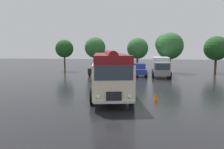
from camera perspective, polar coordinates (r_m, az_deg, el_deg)
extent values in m
plane|color=black|center=(17.91, 1.65, -4.88)|extent=(120.00, 120.00, 0.00)
cube|color=beige|center=(17.30, -0.64, 0.08)|extent=(4.32, 10.29, 2.10)
cube|color=maroon|center=(17.20, -0.64, 4.49)|extent=(4.09, 10.06, 0.56)
cylinder|color=maroon|center=(17.19, -0.64, 5.36)|extent=(2.36, 9.45, 0.60)
cube|color=#2D3842|center=(17.64, 3.42, 2.06)|extent=(1.53, 7.87, 0.84)
cube|color=#2D3842|center=(17.53, -4.82, 2.02)|extent=(1.53, 7.87, 0.84)
cube|color=maroon|center=(17.60, 3.44, 0.28)|extent=(1.56, 8.06, 0.12)
cube|color=maroon|center=(17.48, -4.80, 0.23)|extent=(1.56, 8.06, 0.12)
cube|color=#2D3842|center=(12.25, 0.48, 0.50)|extent=(2.17, 0.45, 0.88)
cube|color=black|center=(12.46, 0.48, -5.77)|extent=(0.90, 0.23, 0.56)
cube|color=silver|center=(12.52, 0.48, -7.27)|extent=(2.35, 0.54, 0.16)
sphere|color=white|center=(12.55, 4.61, -5.84)|extent=(0.22, 0.22, 0.22)
sphere|color=white|center=(12.43, -3.68, -5.96)|extent=(0.22, 0.22, 0.22)
cylinder|color=black|center=(14.54, 5.11, -5.40)|extent=(0.48, 1.13, 1.10)
cylinder|color=maroon|center=(14.54, 5.11, -5.40)|extent=(0.39, 0.44, 0.39)
cylinder|color=black|center=(14.40, -5.23, -5.53)|extent=(0.48, 1.13, 1.10)
cylinder|color=maroon|center=(14.40, -5.23, -5.53)|extent=(0.39, 0.44, 0.39)
cylinder|color=black|center=(20.40, 2.63, -1.89)|extent=(0.48, 1.13, 1.10)
cylinder|color=maroon|center=(20.40, 2.63, -1.89)|extent=(0.39, 0.44, 0.39)
cylinder|color=black|center=(20.30, -4.70, -1.95)|extent=(0.48, 1.13, 1.10)
cylinder|color=maroon|center=(20.30, -4.70, -1.95)|extent=(0.39, 0.44, 0.39)
cube|color=black|center=(30.63, -3.52, 1.21)|extent=(2.17, 4.37, 0.70)
cube|color=black|center=(30.72, -3.45, 2.48)|extent=(1.74, 2.34, 0.64)
cube|color=#2D3842|center=(30.50, -2.08, 2.45)|extent=(0.24, 1.92, 0.50)
cube|color=#2D3842|center=(30.95, -4.79, 2.50)|extent=(0.24, 1.92, 0.50)
cylinder|color=black|center=(29.17, -2.63, 0.25)|extent=(0.27, 0.66, 0.64)
cylinder|color=black|center=(29.72, -5.89, 0.34)|extent=(0.27, 0.66, 0.64)
cylinder|color=black|center=(31.66, -1.29, 0.76)|extent=(0.27, 0.66, 0.64)
cylinder|color=black|center=(32.17, -4.32, 0.84)|extent=(0.27, 0.66, 0.64)
cube|color=#144C28|center=(29.80, 1.77, 1.06)|extent=(2.29, 4.40, 0.70)
cube|color=#144C28|center=(29.89, 1.84, 2.37)|extent=(1.80, 2.38, 0.64)
cube|color=#2D3842|center=(29.72, 3.26, 2.34)|extent=(0.30, 1.92, 0.50)
cube|color=#2D3842|center=(30.08, 0.44, 2.40)|extent=(0.30, 1.92, 0.50)
cylinder|color=black|center=(28.38, 2.86, 0.06)|extent=(0.29, 0.66, 0.64)
cylinder|color=black|center=(28.82, -0.56, 0.17)|extent=(0.29, 0.66, 0.64)
cylinder|color=black|center=(30.91, 3.93, 0.60)|extent=(0.29, 0.66, 0.64)
cylinder|color=black|center=(31.31, 0.77, 0.69)|extent=(0.29, 0.66, 0.64)
cube|color=navy|center=(29.43, 7.14, 0.94)|extent=(1.89, 4.27, 0.70)
cube|color=navy|center=(29.52, 7.15, 2.27)|extent=(1.59, 2.25, 0.64)
cube|color=#2D3842|center=(29.56, 8.62, 2.25)|extent=(0.11, 1.93, 0.50)
cube|color=#2D3842|center=(29.50, 5.68, 2.28)|extent=(0.11, 1.93, 0.50)
cylinder|color=black|center=(28.22, 9.02, -0.05)|extent=(0.23, 0.65, 0.64)
cylinder|color=black|center=(28.15, 5.45, -0.01)|extent=(0.23, 0.65, 0.64)
cylinder|color=black|center=(30.80, 8.67, 0.52)|extent=(0.23, 0.65, 0.64)
cylinder|color=black|center=(30.74, 5.40, 0.55)|extent=(0.23, 0.65, 0.64)
cube|color=#B2B7BC|center=(30.21, 12.62, 2.47)|extent=(2.15, 4.02, 2.10)
cube|color=gray|center=(27.35, 12.93, 1.51)|extent=(1.96, 1.81, 1.60)
cube|color=#2D3842|center=(26.45, 13.06, 1.94)|extent=(1.70, 0.09, 0.72)
cylinder|color=black|center=(27.57, 15.04, -0.19)|extent=(0.27, 0.81, 0.80)
cylinder|color=black|center=(27.44, 10.71, -0.10)|extent=(0.27, 0.81, 0.80)
cylinder|color=black|center=(31.10, 14.41, 0.59)|extent=(0.27, 0.81, 0.80)
cylinder|color=black|center=(30.99, 10.58, 0.67)|extent=(0.27, 0.81, 0.80)
cylinder|color=#4C3823|center=(36.32, -12.24, 2.89)|extent=(0.24, 0.24, 2.56)
sphere|color=#1E4C1E|center=(36.25, -12.34, 6.62)|extent=(2.88, 2.88, 2.88)
sphere|color=#1E4C1E|center=(36.63, -12.61, 6.66)|extent=(1.63, 1.63, 1.63)
cylinder|color=#4C3823|center=(36.03, -4.39, 2.99)|extent=(0.30, 0.30, 2.55)
sphere|color=#2D662D|center=(35.96, -4.43, 7.04)|extent=(3.39, 3.39, 3.39)
sphere|color=#2D662D|center=(36.29, -4.52, 7.48)|extent=(1.98, 1.98, 1.98)
cylinder|color=#4C3823|center=(35.49, 6.64, 2.80)|extent=(0.31, 0.31, 2.43)
sphere|color=#2D662D|center=(35.42, 6.69, 6.82)|extent=(3.40, 3.40, 3.40)
sphere|color=#2D662D|center=(35.63, 6.71, 6.97)|extent=(2.36, 2.36, 2.36)
cylinder|color=#4C3823|center=(34.44, 14.74, 2.60)|extent=(0.37, 0.37, 2.53)
sphere|color=#2D662D|center=(34.36, 14.88, 7.24)|extent=(4.06, 4.06, 4.06)
sphere|color=#2D662D|center=(34.63, 13.86, 7.74)|extent=(3.20, 3.20, 3.20)
cylinder|color=#4C3823|center=(35.91, 25.40, 2.20)|extent=(0.33, 0.33, 2.36)
sphere|color=#1E4C1E|center=(35.83, 25.60, 6.21)|extent=(3.56, 3.56, 3.56)
sphere|color=#1E4C1E|center=(36.22, 25.75, 6.61)|extent=(2.32, 2.32, 2.32)
cone|color=orange|center=(15.65, 11.44, -5.67)|extent=(0.36, 0.36, 0.55)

